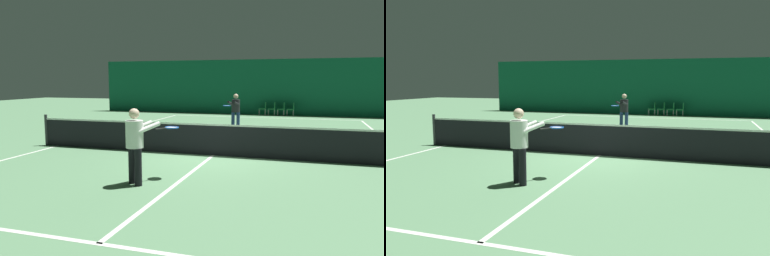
# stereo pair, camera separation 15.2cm
# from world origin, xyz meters

# --- Properties ---
(ground_plane) EXTENTS (60.00, 60.00, 0.00)m
(ground_plane) POSITION_xyz_m (0.00, 0.00, 0.00)
(ground_plane) COLOR #56845B
(backdrop_curtain) EXTENTS (23.00, 0.12, 3.58)m
(backdrop_curtain) POSITION_xyz_m (0.00, 14.00, 1.79)
(backdrop_curtain) COLOR #0F5138
(backdrop_curtain) RESTS_ON ground
(court_line_baseline_far) EXTENTS (11.00, 0.10, 0.00)m
(court_line_baseline_far) POSITION_xyz_m (0.00, 11.90, 0.00)
(court_line_baseline_far) COLOR silver
(court_line_baseline_far) RESTS_ON ground
(court_line_service_far) EXTENTS (8.25, 0.10, 0.00)m
(court_line_service_far) POSITION_xyz_m (0.00, 6.40, 0.00)
(court_line_service_far) COLOR silver
(court_line_service_far) RESTS_ON ground
(court_line_service_near) EXTENTS (8.25, 0.10, 0.00)m
(court_line_service_near) POSITION_xyz_m (0.00, -6.40, 0.00)
(court_line_service_near) COLOR silver
(court_line_service_near) RESTS_ON ground
(court_line_sideline_left) EXTENTS (0.10, 23.80, 0.00)m
(court_line_sideline_left) POSITION_xyz_m (-5.50, 0.00, 0.00)
(court_line_sideline_left) COLOR silver
(court_line_sideline_left) RESTS_ON ground
(court_line_centre) EXTENTS (0.10, 12.80, 0.00)m
(court_line_centre) POSITION_xyz_m (0.00, 0.00, 0.00)
(court_line_centre) COLOR silver
(court_line_centre) RESTS_ON ground
(tennis_net) EXTENTS (12.00, 0.10, 1.07)m
(tennis_net) POSITION_xyz_m (0.00, 0.00, 0.51)
(tennis_net) COLOR black
(tennis_net) RESTS_ON ground
(player_near) EXTENTS (1.03, 1.32, 1.65)m
(player_near) POSITION_xyz_m (-0.81, -3.51, 0.96)
(player_near) COLOR black
(player_near) RESTS_ON ground
(player_far) EXTENTS (0.63, 1.38, 1.63)m
(player_far) POSITION_xyz_m (-0.51, 6.08, 0.95)
(player_far) COLOR navy
(player_far) RESTS_ON ground
(courtside_chair_0) EXTENTS (0.44, 0.44, 0.84)m
(courtside_chair_0) POSITION_xyz_m (-0.09, 13.45, 0.49)
(courtside_chair_0) COLOR #99999E
(courtside_chair_0) RESTS_ON ground
(courtside_chair_1) EXTENTS (0.44, 0.44, 0.84)m
(courtside_chair_1) POSITION_xyz_m (0.48, 13.45, 0.49)
(courtside_chair_1) COLOR #99999E
(courtside_chair_1) RESTS_ON ground
(courtside_chair_2) EXTENTS (0.44, 0.44, 0.84)m
(courtside_chair_2) POSITION_xyz_m (1.06, 13.45, 0.49)
(courtside_chair_2) COLOR #99999E
(courtside_chair_2) RESTS_ON ground
(courtside_chair_3) EXTENTS (0.44, 0.44, 0.84)m
(courtside_chair_3) POSITION_xyz_m (1.64, 13.45, 0.49)
(courtside_chair_3) COLOR #99999E
(courtside_chair_3) RESTS_ON ground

